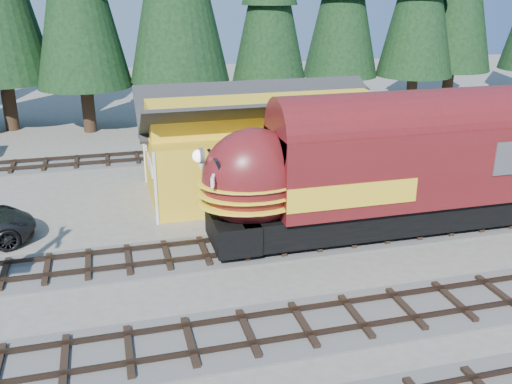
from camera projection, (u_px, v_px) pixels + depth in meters
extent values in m
plane|color=#6B665B|center=(348.00, 287.00, 20.42)|extent=(120.00, 120.00, 0.00)
cube|color=#4C4947|center=(512.00, 217.00, 26.46)|extent=(68.00, 3.20, 0.08)
cube|color=#38281E|center=(503.00, 207.00, 27.04)|extent=(68.00, 0.08, 0.16)
cube|color=#4C4947|center=(73.00, 163.00, 34.30)|extent=(32.00, 3.20, 0.08)
cube|color=#38281E|center=(72.00, 164.00, 33.57)|extent=(32.00, 0.08, 0.16)
cube|color=#38281E|center=(73.00, 157.00, 34.88)|extent=(32.00, 0.08, 0.16)
cube|color=gold|center=(267.00, 160.00, 29.35)|extent=(12.00, 6.00, 3.40)
cube|color=yellow|center=(267.00, 113.00, 28.52)|extent=(11.88, 3.30, 1.44)
cube|color=white|center=(150.00, 165.00, 26.81)|extent=(0.06, 2.40, 0.60)
cube|color=black|center=(409.00, 211.00, 24.84)|extent=(15.40, 2.76, 1.19)
cube|color=maroon|center=(432.00, 160.00, 24.29)|extent=(14.05, 3.24, 3.24)
ellipsoid|color=maroon|center=(253.00, 178.00, 22.41)|extent=(4.11, 3.18, 4.00)
sphere|color=white|center=(198.00, 156.00, 21.51)|extent=(0.48, 0.48, 0.48)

